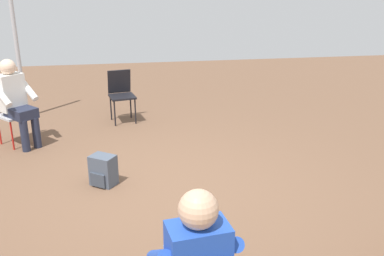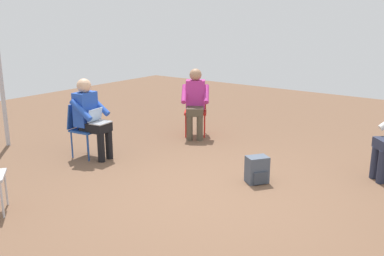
# 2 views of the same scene
# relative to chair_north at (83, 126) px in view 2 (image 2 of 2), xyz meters

# --- Properties ---
(ground_plane) EXTENTS (15.59, 15.59, 0.00)m
(ground_plane) POSITION_rel_chair_north_xyz_m (-0.04, -2.46, -0.50)
(ground_plane) COLOR brown
(chair_north) EXTENTS (0.45, 0.48, 0.85)m
(chair_north) POSITION_rel_chair_north_xyz_m (0.00, 0.00, 0.00)
(chair_north) COLOR #1E4799
(chair_north) RESTS_ON ground
(chair_northeast) EXTENTS (0.58, 0.57, 0.85)m
(chair_northeast) POSITION_rel_chair_north_xyz_m (2.08, -0.66, 0.00)
(chair_northeast) COLOR red
(chair_northeast) RESTS_ON ground
(person_with_laptop) EXTENTS (0.53, 0.56, 1.24)m
(person_with_laptop) POSITION_rel_chair_north_xyz_m (0.02, -0.17, 0.20)
(person_with_laptop) COLOR black
(person_with_laptop) RESTS_ON ground
(person_in_magenta) EXTENTS (0.63, 0.63, 1.24)m
(person_in_magenta) POSITION_rel_chair_north_xyz_m (1.95, -0.75, 0.20)
(person_in_magenta) COLOR #4C4233
(person_in_magenta) RESTS_ON ground
(backpack_near_laptop_user) EXTENTS (0.34, 0.32, 0.36)m
(backpack_near_laptop_user) POSITION_rel_chair_north_xyz_m (0.64, -2.73, -0.34)
(backpack_near_laptop_user) COLOR #475160
(backpack_near_laptop_user) RESTS_ON ground
(tent_pole_near) EXTENTS (0.07, 0.07, 2.21)m
(tent_pole_near) POSITION_rel_chair_north_xyz_m (-0.41, 1.51, 0.61)
(tent_pole_near) COLOR #B2B2B7
(tent_pole_near) RESTS_ON ground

